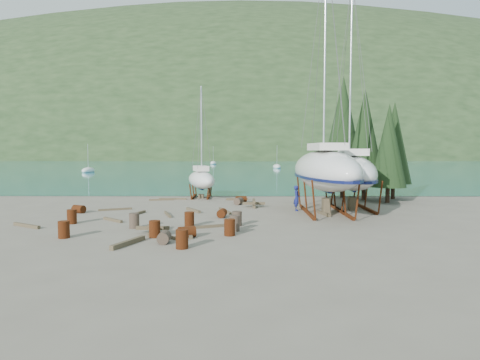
{
  "coord_description": "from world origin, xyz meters",
  "views": [
    {
      "loc": [
        1.56,
        -26.67,
        4.52
      ],
      "look_at": [
        1.34,
        3.0,
        2.45
      ],
      "focal_mm": 32.0,
      "sensor_mm": 36.0,
      "label": 1
    }
  ],
  "objects_px": {
    "large_sailboat_near": "(325,170)",
    "small_sailboat_shore": "(201,179)",
    "large_sailboat_far": "(351,172)",
    "worker": "(297,198)"
  },
  "relations": [
    {
      "from": "large_sailboat_far",
      "to": "large_sailboat_near",
      "type": "bearing_deg",
      "value": -134.26
    },
    {
      "from": "large_sailboat_far",
      "to": "small_sailboat_shore",
      "type": "height_order",
      "value": "large_sailboat_far"
    },
    {
      "from": "large_sailboat_far",
      "to": "worker",
      "type": "distance_m",
      "value": 4.71
    },
    {
      "from": "large_sailboat_near",
      "to": "worker",
      "type": "distance_m",
      "value": 3.1
    },
    {
      "from": "large_sailboat_near",
      "to": "large_sailboat_far",
      "type": "relative_size",
      "value": 1.11
    },
    {
      "from": "large_sailboat_near",
      "to": "small_sailboat_shore",
      "type": "height_order",
      "value": "large_sailboat_near"
    },
    {
      "from": "large_sailboat_far",
      "to": "small_sailboat_shore",
      "type": "relative_size",
      "value": 1.65
    },
    {
      "from": "large_sailboat_far",
      "to": "small_sailboat_shore",
      "type": "bearing_deg",
      "value": 151.23
    },
    {
      "from": "small_sailboat_shore",
      "to": "worker",
      "type": "distance_m",
      "value": 11.95
    },
    {
      "from": "large_sailboat_far",
      "to": "worker",
      "type": "xyz_separation_m",
      "value": [
        -4.22,
        -0.87,
        -1.91
      ]
    }
  ]
}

